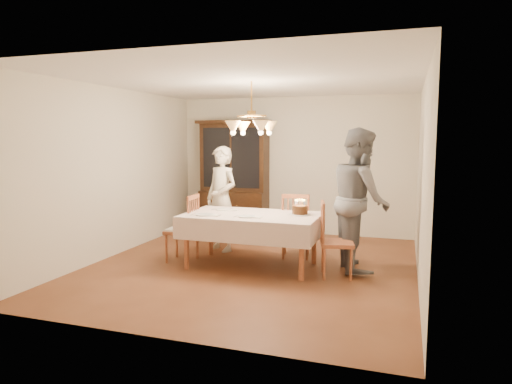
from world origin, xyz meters
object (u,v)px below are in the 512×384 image
(elderly_woman, at_px, (222,199))
(dining_table, at_px, (252,219))
(birthday_cake, at_px, (300,210))
(china_hutch, at_px, (234,178))
(chair_far_side, at_px, (296,229))

(elderly_woman, bearing_deg, dining_table, -18.78)
(elderly_woman, bearing_deg, birthday_cake, 2.89)
(dining_table, xyz_separation_m, birthday_cake, (0.66, 0.15, 0.14))
(china_hutch, height_order, elderly_woman, china_hutch)
(china_hutch, bearing_deg, chair_far_side, -44.20)
(birthday_cake, bearing_deg, china_hutch, 130.37)
(elderly_woman, xyz_separation_m, birthday_cake, (1.43, -0.59, -0.03))
(dining_table, relative_size, china_hutch, 0.88)
(dining_table, xyz_separation_m, elderly_woman, (-0.76, 0.74, 0.17))
(chair_far_side, bearing_deg, dining_table, -124.98)
(birthday_cake, bearing_deg, dining_table, -167.16)
(birthday_cake, bearing_deg, elderly_woman, 157.55)
(chair_far_side, distance_m, birthday_cake, 0.68)
(chair_far_side, xyz_separation_m, elderly_woman, (-1.25, 0.05, 0.41))
(dining_table, height_order, birthday_cake, birthday_cake)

